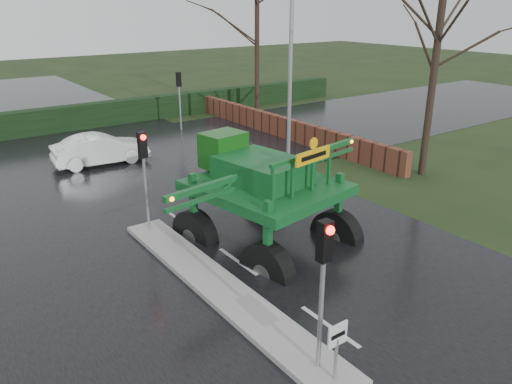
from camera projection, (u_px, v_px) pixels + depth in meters
ground at (329, 327)px, 12.11m from camera, size 140.00×140.00×0.00m
road_main at (153, 202)px, 19.69m from camera, size 14.00×80.00×0.02m
road_cross at (101, 165)px, 24.24m from camera, size 80.00×12.00×0.02m
median_island at (219, 287)px, 13.64m from camera, size 1.20×10.00×0.16m
hedge_row at (53, 120)px, 30.05m from camera, size 44.00×0.90×1.50m
brick_wall at (272, 124)px, 29.77m from camera, size 0.40×20.00×1.20m
keep_left_sign at (337, 343)px, 9.88m from camera, size 0.50×0.07×1.35m
traffic_signal_near at (324, 265)px, 9.71m from camera, size 0.26×0.33×3.52m
traffic_signal_mid at (144, 160)px, 16.16m from camera, size 0.26×0.33×3.52m
traffic_signal_far at (179, 88)px, 29.91m from camera, size 0.26×0.33×3.52m
street_light_right at (286, 34)px, 23.56m from camera, size 3.85×0.30×10.00m
tree_right_near at (436, 58)px, 21.09m from camera, size 5.60×5.60×9.64m
tree_right_far at (257, 17)px, 32.83m from camera, size 7.00×7.00×12.05m
crop_sprayer at (262, 200)px, 13.92m from camera, size 8.33×5.80×4.70m
white_sedan at (102, 164)px, 24.30m from camera, size 4.60×1.95×1.47m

